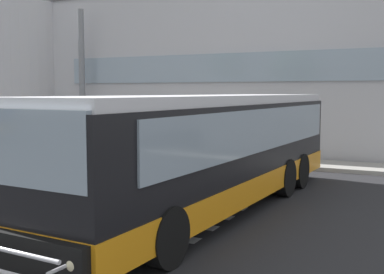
% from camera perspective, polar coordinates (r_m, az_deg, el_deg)
% --- Properties ---
extents(ground_plane, '(80.00, 90.00, 0.02)m').
position_cam_1_polar(ground_plane, '(15.40, -5.54, -5.04)').
color(ground_plane, '#232326').
rests_on(ground_plane, ground).
extents(bay_paint_stripes, '(4.40, 3.96, 0.01)m').
position_cam_1_polar(bay_paint_stripes, '(10.88, -7.95, -9.40)').
color(bay_paint_stripes, silver).
rests_on(bay_paint_stripes, ground).
extents(terminal_building, '(25.05, 13.80, 7.59)m').
position_cam_1_polar(terminal_building, '(26.07, 6.46, 7.59)').
color(terminal_building, '#B7B7BC').
rests_on(terminal_building, ground).
extents(boarding_curb, '(27.25, 2.00, 0.15)m').
position_cam_1_polar(boarding_curb, '(19.60, 1.71, -2.52)').
color(boarding_curb, '#9E9B93').
rests_on(boarding_curb, ground).
extents(entry_support_column, '(0.28, 0.28, 6.51)m').
position_cam_1_polar(entry_support_column, '(23.46, -13.02, 6.81)').
color(entry_support_column, slate).
rests_on(entry_support_column, boarding_curb).
extents(bus_main_foreground, '(3.68, 11.59, 2.70)m').
position_cam_1_polar(bus_main_foreground, '(11.17, 1.77, -2.01)').
color(bus_main_foreground, black).
rests_on(bus_main_foreground, ground).
extents(passenger_near_column, '(0.41, 0.47, 1.68)m').
position_cam_1_polar(passenger_near_column, '(22.52, -12.31, 0.96)').
color(passenger_near_column, '#1E2338').
rests_on(passenger_near_column, boarding_curb).
extents(passenger_by_doorway, '(0.58, 0.43, 1.68)m').
position_cam_1_polar(passenger_by_doorway, '(22.37, -10.01, 1.06)').
color(passenger_by_doorway, '#2D2D33').
rests_on(passenger_by_doorway, boarding_curb).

